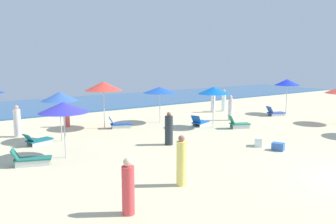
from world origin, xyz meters
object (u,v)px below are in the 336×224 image
Objects in this scene: beachgoer_7 at (128,188)px; beachgoer_1 at (230,108)px; beachgoer_6 at (17,122)px; cooler_box_2 at (278,147)px; umbrella_4 at (214,90)px; beachgoer_2 at (224,101)px; umbrella_5 at (60,96)px; lounge_chair_3_0 at (119,124)px; lounge_chair_4_1 at (200,122)px; beachgoer_4 at (181,162)px; umbrella_6 at (287,82)px; beachgoer_0 at (169,130)px; lounge_chair_5_0 at (38,140)px; beachgoer_5 at (67,115)px; umbrella_2 at (64,107)px; beachgoer_3 at (213,102)px; umbrella_3 at (103,86)px; cooler_box_0 at (258,142)px; lounge_chair_2_0 at (30,159)px; lounge_chair_4_0 at (238,124)px; umbrella_0 at (160,90)px; lounge_chair_6_0 at (275,112)px.

beachgoer_1 is at bearing -8.75° from beachgoer_7.
beachgoer_6 is 13.26m from cooler_box_2.
umbrella_4 is 6.84m from beachgoer_2.
umbrella_5 is 1.47× the size of beachgoer_2.
lounge_chair_4_1 reaches higher than lounge_chair_3_0.
umbrella_6 is at bearing -145.71° from beachgoer_4.
beachgoer_0 is at bearing -157.24° from umbrella_4.
lounge_chair_5_0 reaches higher than cooler_box_2.
cooler_box_2 is (-6.18, -10.00, -0.62)m from beachgoer_2.
beachgoer_5 is (-2.39, 2.14, 0.51)m from lounge_chair_3_0.
umbrella_2 is 1.49× the size of beachgoer_5.
beachgoer_1 is 3.56m from beachgoer_3.
umbrella_3 is 1.73× the size of beachgoer_0.
cooler_box_0 is (8.53, -6.26, -0.02)m from lounge_chair_5_0.
lounge_chair_5_0 is (-9.47, 0.82, -0.01)m from lounge_chair_4_1.
beachgoer_5 is (0.29, 11.80, -0.03)m from beachgoer_4.
lounge_chair_2_0 is 10.12m from cooler_box_0.
beachgoer_2 is (14.47, 5.65, -1.35)m from umbrella_2.
umbrella_2 is at bearing -40.00° from beachgoer_3.
beachgoer_2 is at bearing 117.10° from beachgoer_6.
lounge_chair_4_0 is 0.53× the size of umbrella_6.
lounge_chair_5_0 is (1.13, 3.23, -0.03)m from lounge_chair_2_0.
umbrella_3 reaches higher than beachgoer_3.
beachgoer_0 is 1.01× the size of beachgoer_5.
lounge_chair_3_0 is at bearing 17.95° from beachgoer_5.
beachgoer_3 is (5.75, 1.33, -1.37)m from umbrella_0.
cooler_box_2 is (-2.17, -4.57, -0.11)m from lounge_chair_4_0.
lounge_chair_3_0 is at bearing -31.03° from umbrella_3.
umbrella_4 reaches higher than cooler_box_2.
beachgoer_4 is at bearing 178.73° from lounge_chair_5_0.
umbrella_2 reaches higher than lounge_chair_6_0.
umbrella_6 reaches higher than beachgoer_2.
lounge_chair_2_0 is 3.13× the size of cooler_box_0.
cooler_box_0 is (8.16, -3.31, -1.94)m from umbrella_2.
lounge_chair_3_0 is 1.00× the size of lounge_chair_4_1.
lounge_chair_4_1 is at bearing -94.43° from lounge_chair_3_0.
umbrella_5 is 11.27m from beachgoer_1.
lounge_chair_3_0 reaches higher than lounge_chair_5_0.
cooler_box_2 is at bearing -101.30° from umbrella_4.
umbrella_0 reaches higher than lounge_chair_5_0.
lounge_chair_4_0 is at bearing -45.25° from umbrella_4.
umbrella_3 is at bearing 28.22° from umbrella_5.
lounge_chair_3_0 is at bearing -169.82° from beachgoer_1.
cooler_box_0 is (-3.85, -5.76, -0.59)m from beachgoer_1.
beachgoer_1 is at bearing -109.70° from lounge_chair_5_0.
umbrella_5 reaches higher than beachgoer_4.
umbrella_2 is 5.54m from beachgoer_6.
lounge_chair_4_0 is 12.33m from beachgoer_6.
lounge_chair_4_1 is (10.61, 2.41, -0.02)m from lounge_chair_2_0.
lounge_chair_5_0 is 0.85× the size of beachgoer_2.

